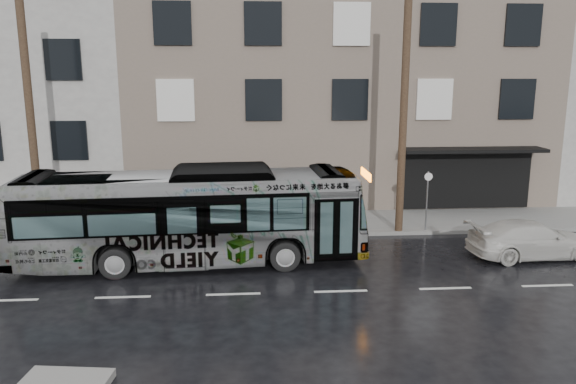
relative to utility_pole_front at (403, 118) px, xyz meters
name	(u,v)px	position (x,y,z in m)	size (l,w,h in m)	color
ground	(235,265)	(-6.50, -3.30, -4.65)	(120.00, 120.00, 0.00)	black
sidewalk	(238,225)	(-6.50, 1.60, -4.58)	(90.00, 3.60, 0.15)	gray
building_taupe	(330,88)	(-1.50, 9.40, 0.85)	(20.00, 12.00, 11.00)	#76655B
utility_pole_front	(403,118)	(0.00, 0.00, 0.00)	(0.30, 0.30, 9.00)	#4E3A27
utility_pole_rear	(31,121)	(-14.00, 0.00, 0.00)	(0.30, 0.30, 9.00)	#4E3A27
sign_post	(427,201)	(1.10, 0.00, -3.30)	(0.06, 0.06, 2.40)	slate
bus	(189,216)	(-8.03, -2.92, -3.00)	(2.76, 11.81, 3.29)	#B2B2B2
white_sedan	(531,239)	(3.90, -3.12, -4.00)	(1.82, 4.47, 1.30)	silver
slush_pile	(67,380)	(-9.85, -10.43, -4.56)	(1.80, 0.80, 0.18)	#A29F9A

